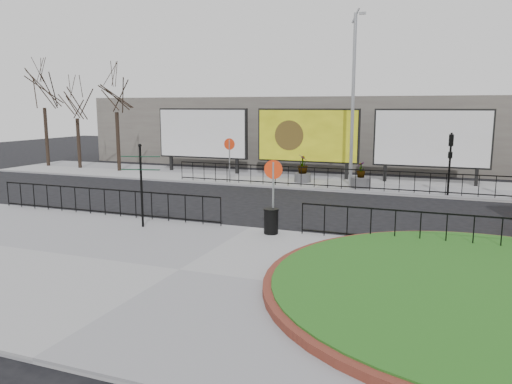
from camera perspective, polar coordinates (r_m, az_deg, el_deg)
The scene contains 23 objects.
ground at distance 17.76m, azimuth -0.68°, elevation -4.40°, with size 90.00×90.00×0.00m, color black.
pavement_near at distance 13.42m, azimuth -8.73°, elevation -8.98°, with size 30.00×10.00×0.12m, color gray.
pavement_far at distance 29.03m, azimuth 8.16°, elevation 1.18°, with size 44.00×6.00×0.12m, color gray.
brick_edge at distance 12.73m, azimuth 25.24°, elevation -10.18°, with size 10.40×10.40×0.18m, color maroon.
grass_lawn at distance 12.72m, azimuth 25.25°, elevation -10.09°, with size 10.00×10.00×0.22m, color #1B4713.
railing_near_left at distance 20.34m, azimuth -16.91°, elevation -1.08°, with size 10.00×0.10×1.10m, color black, non-canonical shape.
railing_near_right at distance 16.11m, azimuth 20.94°, elevation -4.09°, with size 9.00×0.10×1.10m, color black, non-canonical shape.
railing_far at distance 26.12m, azimuth 8.98°, elevation 1.56°, with size 18.00×0.10×1.10m, color black, non-canonical shape.
speed_sign_far at distance 27.94m, azimuth -3.05°, elevation 4.76°, with size 0.64×0.07×2.47m.
speed_sign_near at distance 16.68m, azimuth 1.99°, elevation 1.38°, with size 0.64×0.07×2.47m.
billboard_left at distance 32.62m, azimuth -6.13°, elevation 6.64°, with size 6.20×0.31×4.10m.
billboard_mid at distance 30.07m, azimuth 5.90°, elevation 6.39°, with size 6.20×0.31×4.10m.
billboard_right at distance 29.03m, azimuth 19.41°, elevation 5.77°, with size 6.20×0.31×4.10m.
lamp_post at distance 27.43m, azimuth 11.04°, elevation 10.59°, with size 0.74×0.18×9.23m.
signal_pole_a at distance 25.43m, azimuth 21.32°, elevation 4.03°, with size 0.22×0.26×3.00m.
tree_left at distance 34.24m, azimuth -15.61°, elevation 8.20°, with size 2.00×2.00×7.00m, color #2D2119, non-canonical shape.
tree_mid at distance 36.67m, azimuth -19.73°, elevation 7.44°, with size 2.00×2.00×6.20m, color #2D2119, non-canonical shape.
tree_far at distance 38.83m, azimuth -22.98°, elevation 8.30°, with size 2.00×2.00×7.50m, color #2D2119, non-canonical shape.
building_backdrop at distance 38.57m, azimuth 11.64°, elevation 6.83°, with size 40.00×10.00×5.00m, color #636057.
fingerpost_sign at distance 17.92m, azimuth -13.00°, elevation 1.67°, with size 1.37×0.59×2.95m.
litter_bin at distance 16.75m, azimuth 1.74°, elevation -3.34°, with size 0.52×0.52×0.85m.
planter_b at distance 28.27m, azimuth 5.36°, elevation 2.36°, with size 0.94×0.94×1.54m.
planter_c at distance 26.74m, azimuth 11.88°, elevation 1.41°, with size 1.05×1.05×1.38m.
Camera 1 is at (6.41, -15.99, 4.35)m, focal length 35.00 mm.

